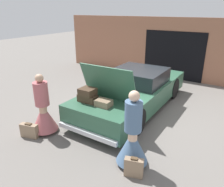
# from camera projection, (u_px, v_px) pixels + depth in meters

# --- Properties ---
(ground_plane) EXTENTS (40.00, 40.00, 0.00)m
(ground_plane) POSITION_uv_depth(u_px,v_px,m) (134.00, 107.00, 7.46)
(ground_plane) COLOR slate
(garage_wall_back) EXTENTS (12.00, 0.14, 2.80)m
(garage_wall_back) POSITION_uv_depth(u_px,v_px,m) (174.00, 49.00, 10.09)
(garage_wall_back) COLOR #9E664C
(garage_wall_back) RESTS_ON ground_plane
(car) EXTENTS (1.91, 5.10, 1.79)m
(car) POSITION_uv_depth(u_px,v_px,m) (134.00, 91.00, 7.26)
(car) COLOR #336047
(car) RESTS_ON ground_plane
(person_left) EXTENTS (0.70, 0.70, 1.63)m
(person_left) POSITION_uv_depth(u_px,v_px,m) (44.00, 112.00, 5.77)
(person_left) COLOR tan
(person_left) RESTS_ON ground_plane
(person_right) EXTENTS (0.68, 0.68, 1.69)m
(person_right) POSITION_uv_depth(u_px,v_px,m) (132.00, 140.00, 4.52)
(person_right) COLOR beige
(person_right) RESTS_ON ground_plane
(suitcase_beside_left_person) EXTENTS (0.50, 0.27, 0.40)m
(suitcase_beside_left_person) POSITION_uv_depth(u_px,v_px,m) (29.00, 131.00, 5.65)
(suitcase_beside_left_person) COLOR #8C7259
(suitcase_beside_left_person) RESTS_ON ground_plane
(suitcase_beside_right_person) EXTENTS (0.40, 0.24, 0.43)m
(suitcase_beside_right_person) POSITION_uv_depth(u_px,v_px,m) (134.00, 167.00, 4.32)
(suitcase_beside_right_person) COLOR #8C7259
(suitcase_beside_right_person) RESTS_ON ground_plane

